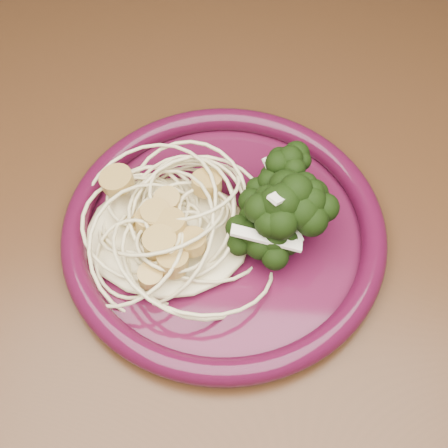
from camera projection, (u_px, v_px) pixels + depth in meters
name	position (u px, v px, depth m)	size (l,w,h in m)	color
dining_table	(174.00, 296.00, 0.62)	(1.20, 0.80, 0.75)	#472814
dinner_plate	(224.00, 230.00, 0.54)	(0.32, 0.32, 0.02)	#440D24
spaghetti_pile	(167.00, 228.00, 0.52)	(0.14, 0.12, 0.03)	beige
scallop_cluster	(164.00, 201.00, 0.49)	(0.14, 0.14, 0.05)	tan
broccoli_pile	(294.00, 208.00, 0.52)	(0.10, 0.16, 0.06)	black
onion_garnish	(298.00, 183.00, 0.49)	(0.07, 0.10, 0.05)	white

